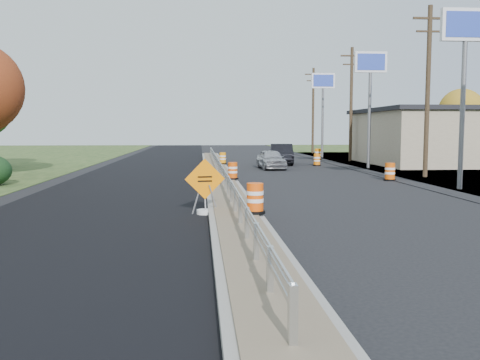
{
  "coord_description": "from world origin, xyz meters",
  "views": [
    {
      "loc": [
        -1.05,
        -19.89,
        2.69
      ],
      "look_at": [
        0.2,
        -3.25,
        1.1
      ],
      "focal_mm": 40.0,
      "sensor_mm": 36.0,
      "label": 1
    }
  ],
  "objects": [
    {
      "name": "barrel_shoulder_near",
      "position": [
        8.86,
        7.28,
        0.45
      ],
      "size": [
        0.64,
        0.64,
        0.93
      ],
      "color": "black",
      "rests_on": "ground"
    },
    {
      "name": "car_dark_mid",
      "position": [
        5.17,
        20.58,
        0.78
      ],
      "size": [
        2.16,
        4.89,
        1.56
      ],
      "primitive_type": "imported",
      "rotation": [
        0.0,
        0.0,
        -0.11
      ],
      "color": "black",
      "rests_on": "ground"
    },
    {
      "name": "pylon_sign_mid",
      "position": [
        10.5,
        16.0,
        6.48
      ],
      "size": [
        2.2,
        0.3,
        7.9
      ],
      "color": "slate",
      "rests_on": "ground"
    },
    {
      "name": "pylon_sign_south",
      "position": [
        10.5,
        3.0,
        6.48
      ],
      "size": [
        2.2,
        0.3,
        7.9
      ],
      "color": "slate",
      "rests_on": "ground"
    },
    {
      "name": "guardrail",
      "position": [
        0.0,
        9.0,
        0.73
      ],
      "size": [
        0.1,
        46.15,
        0.72
      ],
      "color": "silver",
      "rests_on": "median"
    },
    {
      "name": "median",
      "position": [
        0.0,
        8.0,
        0.11
      ],
      "size": [
        1.6,
        55.0,
        0.23
      ],
      "color": "gray",
      "rests_on": "ground"
    },
    {
      "name": "barrel_median_mid",
      "position": [
        0.55,
        6.27,
        0.63
      ],
      "size": [
        0.57,
        0.57,
        0.84
      ],
      "color": "black",
      "rests_on": "median"
    },
    {
      "name": "caution_sign",
      "position": [
        -0.9,
        -3.12,
        0.45
      ],
      "size": [
        1.26,
        0.54,
        1.77
      ],
      "rotation": [
        0.0,
        0.0,
        0.2
      ],
      "color": "white",
      "rests_on": "ground"
    },
    {
      "name": "barrel_shoulder_far",
      "position": [
        9.2,
        26.03,
        0.48
      ],
      "size": [
        0.68,
        0.68,
        1.0
      ],
      "color": "black",
      "rests_on": "ground"
    },
    {
      "name": "barrel_median_near",
      "position": [
        0.55,
        -4.46,
        0.66
      ],
      "size": [
        0.61,
        0.61,
        0.89
      ],
      "color": "black",
      "rests_on": "median"
    },
    {
      "name": "pylon_sign_north",
      "position": [
        10.5,
        30.0,
        6.48
      ],
      "size": [
        2.2,
        0.3,
        7.9
      ],
      "color": "slate",
      "rests_on": "ground"
    },
    {
      "name": "ground",
      "position": [
        0.0,
        0.0,
        0.0
      ],
      "size": [
        140.0,
        140.0,
        0.0
      ],
      "primitive_type": "plane",
      "color": "black",
      "rests_on": "ground"
    },
    {
      "name": "car_silver",
      "position": [
        3.75,
        15.9,
        0.66
      ],
      "size": [
        1.84,
        3.99,
        1.32
      ],
      "primitive_type": "imported",
      "rotation": [
        0.0,
        0.0,
        0.07
      ],
      "color": "#B6B6BB",
      "rests_on": "ground"
    },
    {
      "name": "barrel_shoulder_mid",
      "position": [
        7.53,
        18.83,
        0.42
      ],
      "size": [
        0.6,
        0.6,
        0.87
      ],
      "color": "black",
      "rests_on": "ground"
    },
    {
      "name": "barrel_median_far",
      "position": [
        0.55,
        17.8,
        0.62
      ],
      "size": [
        0.56,
        0.56,
        0.82
      ],
      "color": "black",
      "rests_on": "median"
    },
    {
      "name": "milled_overlay",
      "position": [
        -4.4,
        10.0,
        0.01
      ],
      "size": [
        7.2,
        120.0,
        0.01
      ],
      "primitive_type": "cube",
      "color": "black",
      "rests_on": "ground"
    },
    {
      "name": "utility_pole_nmid",
      "position": [
        11.5,
        24.0,
        4.93
      ],
      "size": [
        1.9,
        0.26,
        9.4
      ],
      "color": "#473523",
      "rests_on": "ground"
    },
    {
      "name": "utility_pole_north",
      "position": [
        11.5,
        39.0,
        4.93
      ],
      "size": [
        1.9,
        0.26,
        9.4
      ],
      "color": "#473523",
      "rests_on": "ground"
    },
    {
      "name": "tree_far_yellow",
      "position": [
        26.0,
        34.0,
        4.54
      ],
      "size": [
        4.62,
        4.62,
        6.86
      ],
      "color": "#473523",
      "rests_on": "ground"
    },
    {
      "name": "utility_pole_smid",
      "position": [
        11.5,
        9.0,
        4.93
      ],
      "size": [
        1.9,
        0.26,
        9.4
      ],
      "color": "#473523",
      "rests_on": "ground"
    }
  ]
}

